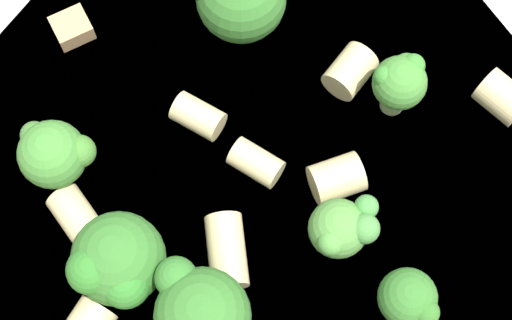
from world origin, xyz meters
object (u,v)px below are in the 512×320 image
(broccoli_floret_1, at_px, (117,262))
(chicken_chunk_0, at_px, (72,28))
(rigatoni_9, at_px, (337,178))
(broccoli_floret_4, at_px, (202,315))
(rigatoni_1, at_px, (227,251))
(broccoli_floret_0, at_px, (341,229))
(pasta_bowl, at_px, (256,181))
(broccoli_floret_6, at_px, (54,153))
(rigatoni_2, at_px, (502,97))
(rigatoni_5, at_px, (78,219))
(broccoli_floret_5, at_px, (409,299))
(rigatoni_3, at_px, (247,167))
(rigatoni_6, at_px, (350,71))
(rigatoni_0, at_px, (198,116))
(broccoli_floret_3, at_px, (400,82))

(broccoli_floret_1, distance_m, chicken_chunk_0, 0.12)
(rigatoni_9, bearing_deg, broccoli_floret_4, -102.91)
(rigatoni_1, distance_m, chicken_chunk_0, 0.13)
(broccoli_floret_0, xyz_separation_m, chicken_chunk_0, (-0.15, 0.03, -0.01))
(pasta_bowl, height_order, broccoli_floret_6, broccoli_floret_6)
(pasta_bowl, bearing_deg, broccoli_floret_1, -110.45)
(rigatoni_2, bearing_deg, rigatoni_5, -134.01)
(rigatoni_1, relative_size, rigatoni_5, 1.14)
(chicken_chunk_0, bearing_deg, rigatoni_2, 18.49)
(rigatoni_2, xyz_separation_m, rigatoni_5, (-0.13, -0.14, -0.00))
(broccoli_floret_5, bearing_deg, rigatoni_1, -168.34)
(broccoli_floret_1, height_order, broccoli_floret_4, broccoli_floret_4)
(broccoli_floret_1, xyz_separation_m, chicken_chunk_0, (-0.08, 0.08, -0.02))
(broccoli_floret_6, bearing_deg, rigatoni_3, 28.53)
(chicken_chunk_0, bearing_deg, broccoli_floret_0, -10.70)
(rigatoni_3, height_order, rigatoni_6, rigatoni_6)
(pasta_bowl, relative_size, broccoli_floret_1, 7.64)
(broccoli_floret_1, xyz_separation_m, rigatoni_2, (0.10, 0.14, -0.01))
(broccoli_floret_0, distance_m, rigatoni_0, 0.08)
(broccoli_floret_4, relative_size, rigatoni_3, 1.99)
(broccoli_floret_0, relative_size, rigatoni_6, 1.48)
(rigatoni_0, height_order, rigatoni_3, same)
(broccoli_floret_6, height_order, rigatoni_2, broccoli_floret_6)
(broccoli_floret_0, height_order, rigatoni_3, broccoli_floret_0)
(broccoli_floret_1, distance_m, broccoli_floret_3, 0.14)
(pasta_bowl, relative_size, rigatoni_9, 14.16)
(broccoli_floret_4, distance_m, rigatoni_0, 0.09)
(broccoli_floret_3, bearing_deg, pasta_bowl, -124.00)
(pasta_bowl, xyz_separation_m, rigatoni_5, (-0.05, -0.06, 0.03))
(broccoli_floret_4, relative_size, rigatoni_5, 1.67)
(chicken_chunk_0, bearing_deg, broccoli_floret_3, 15.49)
(rigatoni_3, relative_size, chicken_chunk_0, 1.36)
(broccoli_floret_0, distance_m, rigatoni_1, 0.05)
(pasta_bowl, bearing_deg, broccoli_floret_4, -77.51)
(rigatoni_2, bearing_deg, broccoli_floret_0, -110.50)
(broccoli_floret_1, height_order, rigatoni_3, broccoli_floret_1)
(broccoli_floret_4, bearing_deg, pasta_bowl, 102.49)
(broccoli_floret_6, relative_size, rigatoni_6, 1.73)
(broccoli_floret_4, bearing_deg, rigatoni_6, 89.82)
(rigatoni_1, height_order, rigatoni_2, rigatoni_2)
(rigatoni_5, bearing_deg, rigatoni_0, 72.84)
(pasta_bowl, height_order, broccoli_floret_5, broccoli_floret_5)
(broccoli_floret_5, relative_size, rigatoni_1, 1.17)
(broccoli_floret_3, xyz_separation_m, chicken_chunk_0, (-0.14, -0.04, -0.02))
(broccoli_floret_6, relative_size, rigatoni_5, 1.37)
(broccoli_floret_0, bearing_deg, broccoli_floret_1, -142.02)
(broccoli_floret_1, bearing_deg, broccoli_floret_3, 62.96)
(rigatoni_1, distance_m, rigatoni_5, 0.06)
(rigatoni_6, relative_size, rigatoni_9, 0.98)
(broccoli_floret_5, distance_m, rigatoni_0, 0.12)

